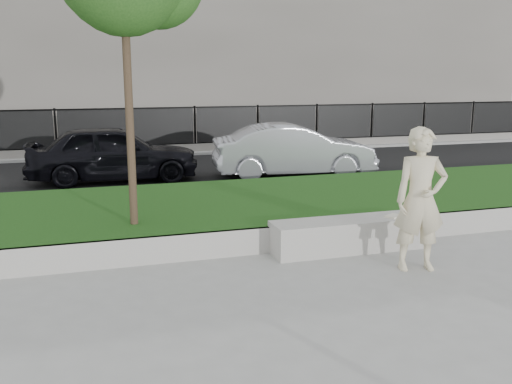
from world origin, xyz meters
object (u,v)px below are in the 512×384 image
object	(u,v)px
man	(420,200)
book	(394,216)
car_silver	(294,150)
stone_bench	(348,235)
car_dark	(113,153)

from	to	relation	value
man	book	xyz separation A→B (m)	(0.19, 0.98, -0.48)
car_silver	book	bearing A→B (deg)	-178.95
stone_bench	car_silver	bearing A→B (deg)	76.60
stone_bench	man	bearing A→B (deg)	-63.11
book	car_silver	distance (m)	6.19
stone_bench	man	world-z (taller)	man
stone_bench	book	xyz separation A→B (m)	(0.73, -0.08, 0.26)
car_dark	car_silver	xyz separation A→B (m)	(4.49, -0.73, -0.02)
book	car_dark	size ratio (longest dim) A/B	0.06
stone_bench	car_dark	xyz separation A→B (m)	(-3.05, 6.80, 0.50)
stone_bench	car_silver	xyz separation A→B (m)	(1.44, 6.07, 0.48)
car_dark	car_silver	size ratio (longest dim) A/B	1.00
stone_bench	car_dark	bearing A→B (deg)	114.16
man	stone_bench	bearing A→B (deg)	129.71
stone_bench	book	distance (m)	0.78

